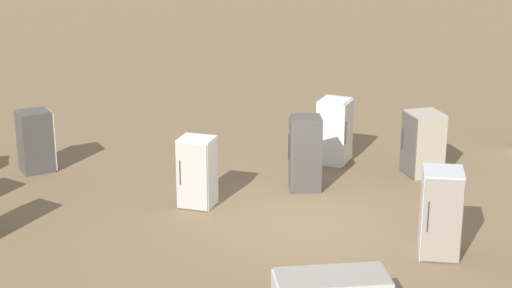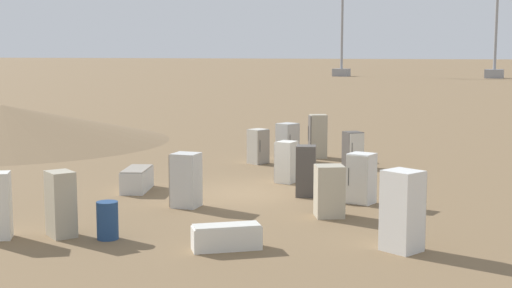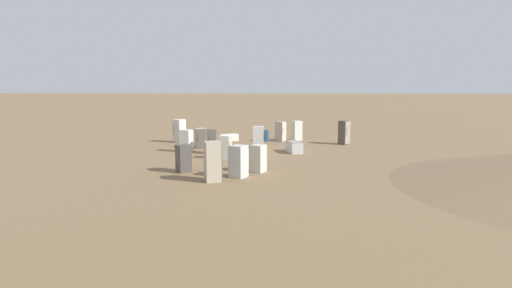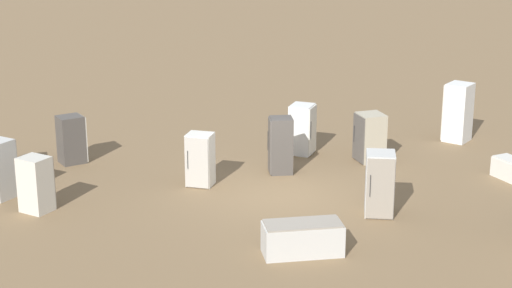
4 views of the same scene
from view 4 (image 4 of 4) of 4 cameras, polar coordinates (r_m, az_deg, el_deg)
name	(u,v)px [view 4 (image 4 of 4)]	position (r m, az deg, el deg)	size (l,w,h in m)	color
ground_plane	(279,195)	(22.90, 1.56, -3.41)	(1000.00, 1000.00, 0.00)	brown
discarded_fridge_1	(200,160)	(23.44, -3.75, -1.05)	(0.69, 0.75, 1.47)	silver
discarded_fridge_2	(281,145)	(24.39, 1.65, -0.09)	(0.76, 0.80, 1.63)	#4C4742
discarded_fridge_3	(458,112)	(28.15, 13.30, 2.07)	(1.03, 1.02, 1.89)	white
discarded_fridge_7	(380,184)	(21.54, 8.25, -2.65)	(0.84, 0.75, 1.62)	silver
discarded_fridge_8	(303,238)	(19.28, 3.12, -6.30)	(1.30, 1.93, 0.75)	silver
discarded_fridge_9	(36,184)	(22.28, -14.45, -2.61)	(0.86, 0.88, 1.43)	beige
discarded_fridge_12	(302,129)	(26.17, 3.11, 0.99)	(0.84, 0.82, 1.54)	white
discarded_fridge_13	(370,137)	(25.67, 7.59, 0.44)	(1.03, 1.03, 1.45)	#B2A88E
discarded_fridge_14	(72,139)	(25.87, -12.19, 0.30)	(0.96, 0.97, 1.43)	#4C4742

